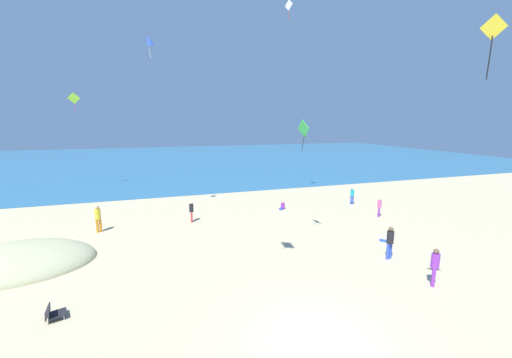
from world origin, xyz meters
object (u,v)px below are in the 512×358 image
at_px(person_3, 435,265).
at_px(kite_yellow, 493,31).
at_px(person_2, 379,206).
at_px(kite_blue, 149,40).
at_px(kite_white, 289,5).
at_px(person_1, 390,241).
at_px(person_6, 191,210).
at_px(kite_lime, 74,98).
at_px(person_5, 352,195).
at_px(kite_green, 304,129).
at_px(beach_chair_mid_beach, 53,313).
at_px(person_0, 98,217).
at_px(cooler_box, 384,239).
at_px(person_4, 283,206).

distance_m(person_3, kite_yellow, 8.97).
xyz_separation_m(person_2, kite_blue, (-15.35, 4.82, 11.31)).
xyz_separation_m(kite_white, kite_blue, (-10.44, -1.14, -3.62)).
bearing_deg(person_1, person_6, -144.27).
height_order(person_6, kite_lime, kite_lime).
height_order(person_5, kite_green, kite_green).
bearing_deg(kite_blue, person_2, -17.45).
distance_m(beach_chair_mid_beach, person_1, 14.66).
xyz_separation_m(person_1, person_3, (-0.04, -2.65, -0.03)).
height_order(beach_chair_mid_beach, person_6, person_6).
bearing_deg(person_3, kite_white, -40.33).
bearing_deg(person_1, person_3, -10.51).
bearing_deg(kite_yellow, kite_green, 95.06).
relative_size(person_0, kite_blue, 1.19).
relative_size(cooler_box, person_0, 0.32).
distance_m(cooler_box, kite_green, 7.99).
height_order(person_1, person_6, person_1).
height_order(person_1, kite_blue, kite_blue).
bearing_deg(kite_white, person_4, -118.37).
relative_size(person_1, kite_yellow, 1.07).
relative_size(person_0, kite_white, 1.19).
bearing_deg(kite_blue, person_6, -41.25).
relative_size(person_6, kite_blue, 1.01).
bearing_deg(person_0, person_4, -115.06).
bearing_deg(person_3, kite_green, -15.48).
distance_m(kite_yellow, kite_blue, 18.59).
bearing_deg(kite_blue, beach_chair_mid_beach, -107.78).
distance_m(person_6, kite_lime, 18.73).
xyz_separation_m(cooler_box, kite_lime, (-19.98, 20.66, 9.02)).
xyz_separation_m(person_4, person_5, (6.18, -0.40, 0.59)).
relative_size(person_4, person_6, 0.45).
bearing_deg(person_0, person_1, -150.70).
xyz_separation_m(kite_white, kite_yellow, (-1.78, -17.31, -6.63)).
bearing_deg(person_4, kite_yellow, 54.07).
relative_size(kite_lime, kite_blue, 1.28).
height_order(kite_white, kite_green, kite_white).
bearing_deg(kite_blue, kite_green, -42.35).
bearing_deg(person_0, person_2, -128.59).
bearing_deg(kite_lime, person_1, -50.53).
distance_m(person_0, kite_blue, 11.90).
bearing_deg(kite_green, kite_blue, 137.65).
bearing_deg(kite_green, person_2, 17.45).
height_order(beach_chair_mid_beach, kite_white, kite_white).
bearing_deg(person_1, kite_green, -147.28).
xyz_separation_m(beach_chair_mid_beach, kite_yellow, (12.21, -5.12, 8.88)).
xyz_separation_m(person_0, person_2, (18.99, -2.73, -0.18)).
height_order(person_3, person_6, person_3).
distance_m(person_2, kite_yellow, 15.56).
bearing_deg(person_3, person_4, -34.98).
distance_m(beach_chair_mid_beach, kite_lime, 24.93).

